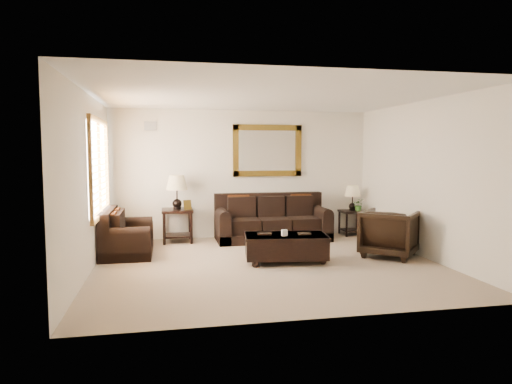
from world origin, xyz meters
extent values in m
cube|color=gray|center=(0.00, 0.00, 0.00)|extent=(5.50, 5.00, 0.01)
cube|color=white|center=(0.00, 0.00, 2.70)|extent=(5.50, 5.00, 0.01)
cube|color=silver|center=(0.00, 2.50, 1.35)|extent=(5.50, 0.01, 2.70)
cube|color=silver|center=(0.00, -2.50, 1.35)|extent=(5.50, 0.01, 2.70)
cube|color=silver|center=(-2.75, 0.00, 1.35)|extent=(0.01, 5.00, 2.70)
cube|color=silver|center=(2.75, 0.00, 1.35)|extent=(0.01, 5.00, 2.70)
cube|color=white|center=(-2.73, 0.90, 1.55)|extent=(0.01, 1.80, 1.50)
cube|color=brown|center=(-2.70, 0.90, 2.34)|extent=(0.06, 1.96, 0.08)
cube|color=brown|center=(-2.70, 0.90, 0.76)|extent=(0.06, 1.96, 0.08)
cube|color=brown|center=(-2.70, -0.04, 1.55)|extent=(0.06, 0.08, 1.50)
cube|color=brown|center=(-2.70, 1.84, 1.55)|extent=(0.06, 0.08, 1.50)
cube|color=brown|center=(-2.70, 0.90, 1.55)|extent=(0.05, 0.05, 1.50)
cube|color=#432C0D|center=(0.54, 2.46, 1.85)|extent=(1.50, 0.06, 1.10)
cube|color=white|center=(0.54, 2.48, 1.85)|extent=(1.26, 0.01, 0.86)
cube|color=#999999|center=(-1.90, 2.48, 2.35)|extent=(0.25, 0.02, 0.18)
cube|color=black|center=(0.54, 1.98, 0.09)|extent=(2.32, 1.00, 0.19)
cube|color=black|center=(0.54, 2.36, 0.71)|extent=(2.32, 0.23, 0.47)
cube|color=black|center=(-0.08, 1.96, 0.33)|extent=(0.59, 0.82, 0.28)
cube|color=black|center=(0.54, 1.96, 0.33)|extent=(0.59, 0.82, 0.28)
cube|color=black|center=(1.16, 1.96, 0.33)|extent=(0.59, 0.82, 0.28)
cube|color=black|center=(-0.50, 1.98, 0.28)|extent=(0.23, 1.00, 0.56)
cylinder|color=black|center=(-0.50, 1.98, 0.56)|extent=(0.23, 0.98, 0.23)
cube|color=black|center=(1.58, 1.98, 0.28)|extent=(0.23, 1.00, 0.56)
cylinder|color=black|center=(1.58, 1.98, 0.56)|extent=(0.23, 0.98, 0.23)
cube|color=#622A0D|center=(-0.13, 2.17, 0.71)|extent=(0.44, 0.19, 0.45)
cube|color=#622A0D|center=(1.21, 2.17, 0.71)|extent=(0.44, 0.19, 0.45)
cube|color=black|center=(-2.30, 1.21, 0.08)|extent=(0.86, 1.45, 0.16)
cube|color=black|center=(-2.63, 1.21, 0.61)|extent=(0.20, 1.45, 0.41)
cube|color=black|center=(-2.28, 0.95, 0.28)|extent=(0.70, 0.50, 0.24)
cube|color=black|center=(-2.28, 1.47, 0.28)|extent=(0.70, 0.50, 0.24)
cube|color=black|center=(-2.30, 0.59, 0.24)|extent=(0.86, 0.20, 0.48)
cylinder|color=black|center=(-2.30, 0.59, 0.48)|extent=(0.84, 0.20, 0.20)
cube|color=black|center=(-2.30, 1.84, 0.24)|extent=(0.86, 0.20, 0.48)
cylinder|color=black|center=(-2.30, 1.84, 0.48)|extent=(0.84, 0.20, 0.20)
cube|color=#622A0D|center=(-2.46, 0.91, 0.61)|extent=(0.17, 0.38, 0.39)
cube|color=#622A0D|center=(-2.46, 1.52, 0.61)|extent=(0.17, 0.38, 0.39)
cube|color=black|center=(-1.40, 2.15, 0.64)|extent=(0.62, 0.62, 0.06)
cube|color=black|center=(-1.40, 2.15, 0.13)|extent=(0.52, 0.52, 0.03)
cylinder|color=black|center=(-1.66, 1.89, 0.31)|extent=(0.06, 0.06, 0.62)
cylinder|color=black|center=(-1.13, 1.89, 0.31)|extent=(0.06, 0.06, 0.62)
cylinder|color=black|center=(-1.66, 2.42, 0.31)|extent=(0.06, 0.06, 0.62)
cylinder|color=black|center=(-1.13, 2.42, 0.31)|extent=(0.06, 0.06, 0.62)
sphere|color=black|center=(-1.40, 2.15, 0.78)|extent=(0.19, 0.19, 0.19)
cylinder|color=black|center=(-1.40, 2.15, 0.99)|extent=(0.03, 0.03, 0.40)
cone|color=beige|center=(-1.40, 2.15, 1.21)|extent=(0.43, 0.43, 0.29)
cube|color=#432C0D|center=(-1.19, 2.04, 0.77)|extent=(0.17, 0.11, 0.19)
cube|color=black|center=(2.39, 2.21, 0.52)|extent=(0.50, 0.50, 0.05)
cube|color=black|center=(2.39, 2.21, 0.11)|extent=(0.42, 0.42, 0.03)
cylinder|color=black|center=(2.18, 2.00, 0.25)|extent=(0.05, 0.05, 0.50)
cylinder|color=black|center=(2.61, 2.00, 0.25)|extent=(0.05, 0.05, 0.50)
cylinder|color=black|center=(2.18, 2.42, 0.25)|extent=(0.05, 0.05, 0.50)
cylinder|color=black|center=(2.61, 2.42, 0.25)|extent=(0.05, 0.05, 0.50)
sphere|color=black|center=(2.39, 2.21, 0.63)|extent=(0.15, 0.15, 0.15)
cylinder|color=black|center=(2.39, 2.21, 0.79)|extent=(0.02, 0.02, 0.32)
cone|color=beige|center=(2.39, 2.21, 0.97)|extent=(0.34, 0.34, 0.23)
sphere|color=black|center=(-0.24, -0.17, 0.05)|extent=(0.12, 0.12, 0.12)
sphere|color=black|center=(0.88, -0.17, 0.05)|extent=(0.12, 0.12, 0.12)
sphere|color=black|center=(-0.24, 0.33, 0.05)|extent=(0.12, 0.12, 0.12)
sphere|color=black|center=(0.88, 0.33, 0.05)|extent=(0.12, 0.12, 0.12)
cube|color=black|center=(0.32, 0.08, 0.27)|extent=(1.40, 0.88, 0.37)
cube|color=black|center=(0.32, 0.08, 0.44)|extent=(1.43, 0.90, 0.04)
cube|color=black|center=(-0.04, 0.13, 0.47)|extent=(0.24, 0.18, 0.03)
cube|color=black|center=(0.62, 0.03, 0.47)|extent=(0.22, 0.17, 0.03)
cube|color=white|center=(0.27, -0.02, 0.51)|extent=(0.10, 0.07, 0.10)
imported|color=black|center=(2.20, 0.12, 0.45)|extent=(1.20, 1.20, 0.90)
imported|color=#27561D|center=(2.50, 2.12, 0.65)|extent=(0.33, 0.34, 0.21)
camera|label=1|loc=(-1.61, -7.12, 1.82)|focal=32.00mm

